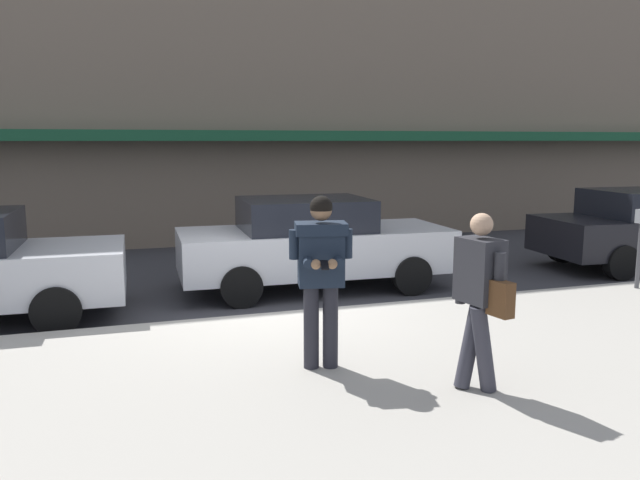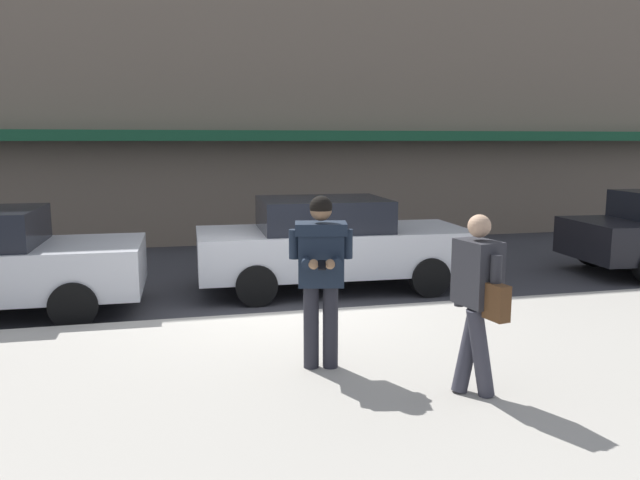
{
  "view_description": "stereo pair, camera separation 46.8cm",
  "coord_description": "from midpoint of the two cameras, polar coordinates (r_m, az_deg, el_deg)",
  "views": [
    {
      "loc": [
        -1.89,
        -8.36,
        2.49
      ],
      "look_at": [
        0.03,
        -2.41,
        1.49
      ],
      "focal_mm": 35.0,
      "sensor_mm": 36.0,
      "label": 1
    },
    {
      "loc": [
        -1.44,
        -8.48,
        2.49
      ],
      "look_at": [
        0.03,
        -2.41,
        1.49
      ],
      "focal_mm": 35.0,
      "sensor_mm": 36.0,
      "label": 2
    }
  ],
  "objects": [
    {
      "name": "ground_plane",
      "position": [
        8.94,
        -2.29,
        -7.1
      ],
      "size": [
        80.0,
        80.0,
        0.0
      ],
      "primitive_type": "plane",
      "color": "#333338"
    },
    {
      "name": "sidewalk",
      "position": [
        6.63,
        11.45,
        -12.51
      ],
      "size": [
        32.0,
        5.3,
        0.14
      ],
      "primitive_type": "cube",
      "color": "#A8A399",
      "rests_on": "ground"
    },
    {
      "name": "curb_paint_line",
      "position": [
        9.22,
        3.8,
        -6.58
      ],
      "size": [
        28.0,
        0.12,
        0.01
      ],
      "primitive_type": "cube",
      "color": "silver",
      "rests_on": "ground"
    },
    {
      "name": "storefront_facade",
      "position": [
        17.31,
        -4.75,
        17.5
      ],
      "size": [
        28.0,
        4.7,
        10.08
      ],
      "color": "#756656",
      "rests_on": "ground"
    },
    {
      "name": "parked_sedan_mid",
      "position": [
        10.47,
        2.27,
        -0.25
      ],
      "size": [
        4.55,
        2.03,
        1.54
      ],
      "color": "silver",
      "rests_on": "ground"
    },
    {
      "name": "man_texting_on_phone",
      "position": [
        6.35,
        2.19,
        -2.17
      ],
      "size": [
        0.64,
        0.63,
        1.81
      ],
      "color": "#23232B",
      "rests_on": "sidewalk"
    },
    {
      "name": "pedestrian_with_bag",
      "position": [
        5.93,
        16.45,
        -4.79
      ],
      "size": [
        0.38,
        0.72,
        1.7
      ],
      "color": "#33333D",
      "rests_on": "sidewalk"
    }
  ]
}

